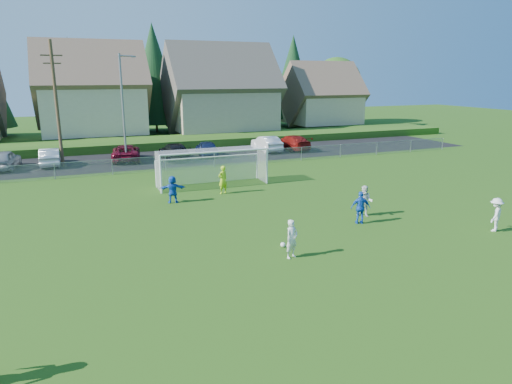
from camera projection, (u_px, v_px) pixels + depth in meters
ground at (337, 278)px, 16.88m from camera, size 160.00×160.00×0.00m
asphalt_lot at (176, 158)px, 41.56m from camera, size 60.00×60.00×0.00m
grass_embankment at (160, 142)px, 48.19m from camera, size 70.00×6.00×0.80m
soccer_ball at (283, 245)px, 19.91m from camera, size 0.22×0.22×0.22m
player_white_a at (292, 239)px, 18.61m from camera, size 0.69×0.57×1.62m
player_white_b at (365, 201)px, 24.06m from camera, size 1.02×1.02×1.68m
player_white_c at (496, 215)px, 21.82m from camera, size 1.22×1.04×1.63m
player_blue_a at (361, 208)px, 22.91m from camera, size 1.06×0.71×1.67m
player_blue_b at (173, 189)px, 26.71m from camera, size 1.56×0.75×1.62m
goalkeeper at (223, 180)px, 28.76m from camera, size 0.77×0.64×1.80m
car_a at (4, 160)px, 36.32m from camera, size 2.41×4.72×1.54m
car_b at (50, 157)px, 37.82m from camera, size 1.60×4.41×1.44m
car_c at (126, 153)px, 40.01m from camera, size 2.98×5.33×1.41m
car_d at (174, 151)px, 40.57m from camera, size 2.15×5.02×1.44m
car_e at (207, 148)px, 42.28m from camera, size 2.17×4.41×1.45m
car_f at (267, 144)px, 44.97m from camera, size 1.60×4.57×1.51m
car_g at (292, 142)px, 45.85m from camera, size 2.44×5.21×1.47m
soccer_goal at (211, 161)px, 30.88m from camera, size 7.42×1.90×2.50m
chainlink_fence at (190, 161)px, 36.47m from camera, size 52.06×0.06×1.20m
streetlight at (124, 106)px, 37.39m from camera, size 1.38×0.18×9.00m
utility_pole at (56, 103)px, 36.37m from camera, size 1.60×0.26×10.00m
houses_row at (162, 75)px, 53.89m from camera, size 53.90×11.45×13.27m
tree_row at (146, 78)px, 59.29m from camera, size 65.98×12.36×13.80m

